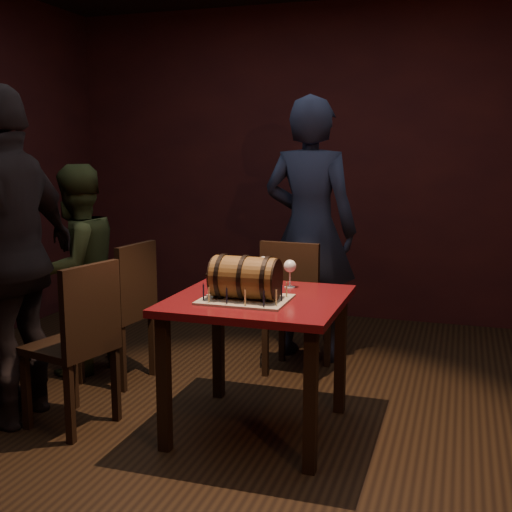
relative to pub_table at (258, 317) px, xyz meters
name	(u,v)px	position (x,y,z in m)	size (l,w,h in m)	color
room_shell	(244,173)	(-0.10, 0.06, 0.76)	(5.04, 5.04, 2.80)	black
pub_table	(258,317)	(0.00, 0.00, 0.00)	(0.90, 0.90, 0.75)	#4F0D12
cake_board	(245,299)	(-0.04, -0.10, 0.12)	(0.45, 0.35, 0.01)	gray
barrel_cake	(245,278)	(-0.04, -0.10, 0.23)	(0.40, 0.24, 0.24)	brown
birthday_candles	(245,291)	(-0.04, -0.10, 0.16)	(0.40, 0.30, 0.09)	#E2D087
wine_glass_left	(238,264)	(-0.22, 0.30, 0.23)	(0.07, 0.07, 0.16)	silver
wine_glass_mid	(263,264)	(-0.08, 0.33, 0.23)	(0.07, 0.07, 0.16)	silver
wine_glass_right	(290,267)	(0.10, 0.27, 0.23)	(0.07, 0.07, 0.16)	silver
pint_of_ale	(239,275)	(-0.18, 0.18, 0.18)	(0.07, 0.07, 0.15)	silver
menu_card	(223,272)	(-0.31, 0.29, 0.17)	(0.10, 0.05, 0.13)	white
chair_back	(294,300)	(-0.04, 0.90, -0.12)	(0.43, 0.43, 0.93)	black
chair_left_rear	(125,305)	(-1.06, 0.44, -0.12)	(0.44, 0.44, 0.93)	black
chair_left_front	(79,337)	(-0.93, -0.28, -0.12)	(0.48, 0.48, 0.93)	black
person_back	(310,230)	(-0.03, 1.33, 0.31)	(0.69, 0.45, 1.90)	#1B2137
person_left_rear	(77,269)	(-1.48, 0.54, 0.07)	(0.69, 0.54, 1.43)	#384321
person_left_front	(10,257)	(-1.36, -0.26, 0.30)	(1.10, 0.46, 1.88)	black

